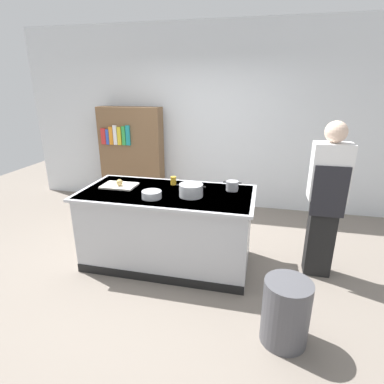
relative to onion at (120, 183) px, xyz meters
name	(u,v)px	position (x,y,z in m)	size (l,w,h in m)	color
ground_plane	(169,261)	(0.59, -0.03, -0.96)	(10.00, 10.00, 0.00)	slate
back_wall	(203,119)	(0.59, 2.07, 0.54)	(6.40, 0.12, 3.00)	silver
counter_island	(168,227)	(0.59, -0.03, -0.49)	(1.98, 0.98, 0.90)	#B7BABF
cutting_board	(119,186)	(-0.02, 0.03, -0.05)	(0.40, 0.28, 0.02)	silver
onion	(120,183)	(0.00, 0.00, 0.00)	(0.08, 0.08, 0.08)	tan
stock_pot	(191,190)	(0.89, -0.11, 0.01)	(0.32, 0.26, 0.14)	#B7BABF
sauce_pan	(232,186)	(1.31, 0.19, 0.00)	(0.21, 0.14, 0.11)	#99999E
mixing_bowl	(152,195)	(0.50, -0.26, -0.02)	(0.21, 0.21, 0.08)	#B7BABF
juice_cup	(174,181)	(0.59, 0.25, -0.01)	(0.07, 0.07, 0.10)	yellow
trash_bin	(286,312)	(1.90, -1.00, -0.67)	(0.39, 0.39, 0.57)	#4C4C51
person_chef	(326,198)	(2.31, 0.13, -0.05)	(0.38, 0.25, 1.72)	black
bookshelf	(132,156)	(-0.62, 1.77, -0.11)	(1.10, 0.31, 1.70)	brown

